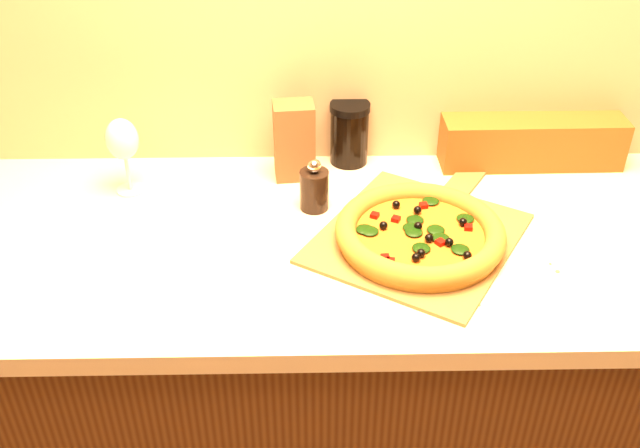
{
  "coord_description": "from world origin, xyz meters",
  "views": [
    {
      "loc": [
        -0.11,
        0.25,
        1.73
      ],
      "look_at": [
        -0.09,
        1.38,
        0.96
      ],
      "focal_mm": 40.0,
      "sensor_mm": 36.0,
      "label": 1
    }
  ],
  "objects": [
    {
      "name": "wine_glass",
      "position": [
        -0.51,
        1.6,
        1.02
      ],
      "size": [
        0.07,
        0.07,
        0.17
      ],
      "color": "silver",
      "rests_on": "countertop"
    },
    {
      "name": "bread_bag",
      "position": [
        0.4,
        1.73,
        0.96
      ],
      "size": [
        0.42,
        0.14,
        0.11
      ],
      "primitive_type": "cube",
      "rotation": [
        0.0,
        0.0,
        0.02
      ],
      "color": "brown",
      "rests_on": "countertop"
    },
    {
      "name": "cabinet",
      "position": [
        0.0,
        1.43,
        0.43
      ],
      "size": [
        2.8,
        0.65,
        0.86
      ],
      "primitive_type": "cube",
      "color": "#43220E",
      "rests_on": "ground"
    },
    {
      "name": "paper_bag",
      "position": [
        -0.15,
        1.66,
        0.99
      ],
      "size": [
        0.1,
        0.08,
        0.18
      ],
      "primitive_type": "cube",
      "rotation": [
        0.0,
        0.0,
        0.1
      ],
      "color": "brown",
      "rests_on": "countertop"
    },
    {
      "name": "countertop",
      "position": [
        0.0,
        1.43,
        0.88
      ],
      "size": [
        2.84,
        0.68,
        0.04
      ],
      "primitive_type": "cube",
      "color": "beige",
      "rests_on": "cabinet"
    },
    {
      "name": "pizza_peel",
      "position": [
        0.11,
        1.42,
        0.9
      ],
      "size": [
        0.51,
        0.56,
        0.01
      ],
      "rotation": [
        0.0,
        0.0,
        -0.55
      ],
      "color": "brown",
      "rests_on": "countertop"
    },
    {
      "name": "pizza",
      "position": [
        0.1,
        1.38,
        0.93
      ],
      "size": [
        0.33,
        0.33,
        0.05
      ],
      "color": "#C78A31",
      "rests_on": "pizza_peel"
    },
    {
      "name": "pepper_grinder",
      "position": [
        -0.1,
        1.53,
        0.95
      ],
      "size": [
        0.06,
        0.06,
        0.12
      ],
      "color": "black",
      "rests_on": "countertop"
    },
    {
      "name": "dark_jar",
      "position": [
        -0.02,
        1.72,
        0.97
      ],
      "size": [
        0.09,
        0.09,
        0.15
      ],
      "color": "black",
      "rests_on": "countertop"
    }
  ]
}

